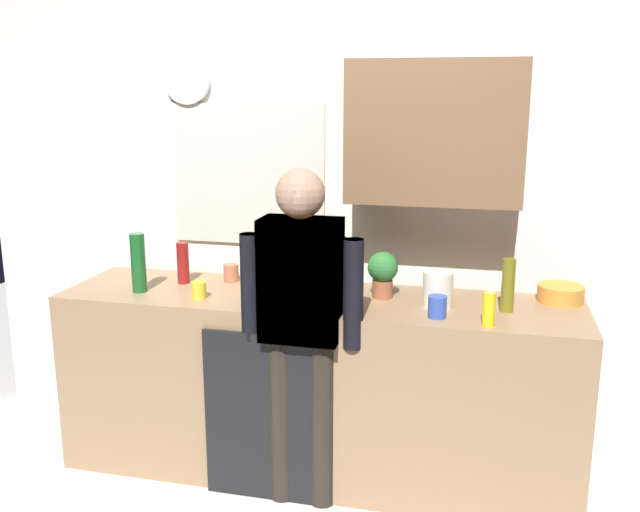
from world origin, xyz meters
The scene contains 19 objects.
ground_plane centered at (0.00, 0.00, 0.00)m, with size 8.00×8.00×0.00m, color silver.
kitchen_counter centered at (0.00, 0.30, 0.47)m, with size 2.58×0.64×0.93m, color #937251.
dishwasher_panel centered at (-0.19, -0.03, 0.42)m, with size 0.56×0.02×0.84m, color black.
back_wall_assembly centered at (0.06, 0.70, 1.37)m, with size 4.18×0.42×2.60m.
coffee_maker centered at (0.10, 0.19, 1.08)m, with size 0.20×0.20×0.33m.
bottle_clear_soda centered at (-0.28, 0.25, 1.07)m, with size 0.09×0.09×0.28m, color #2D8C33.
bottle_green_wine centered at (-0.90, 0.18, 1.08)m, with size 0.07×0.07×0.30m, color #195923.
bottle_red_vinegar centered at (-0.75, 0.39, 1.04)m, with size 0.06×0.06×0.22m, color maroon.
bottle_amber_beer centered at (-0.11, 0.21, 1.05)m, with size 0.06×0.06×0.23m, color brown.
bottle_olive_oil centered at (0.91, 0.29, 1.06)m, with size 0.06×0.06×0.25m, color olive.
cup_terracotta_mug centered at (-0.52, 0.48, 0.98)m, with size 0.08×0.08×0.09m, color #B26647.
cup_blue_mug centered at (0.60, 0.12, 0.98)m, with size 0.08×0.08×0.10m, color #3351B2.
cup_yellow_cup centered at (-0.56, 0.14, 0.98)m, with size 0.07×0.07×0.09m, color yellow.
mixing_bowl centered at (1.16, 0.51, 0.97)m, with size 0.22×0.22×0.08m, color orange.
potted_plant centered at (0.31, 0.37, 1.06)m, with size 0.15×0.15×0.23m.
dish_soap centered at (0.83, 0.06, 1.01)m, with size 0.06×0.06×0.18m.
storage_canister centered at (0.59, 0.28, 1.02)m, with size 0.14×0.14×0.17m, color silver.
person_at_sink centered at (0.00, 0.00, 0.95)m, with size 0.57×0.22×1.60m.
person_guest centered at (0.00, 0.00, 0.95)m, with size 0.57×0.22×1.60m.
Camera 1 is at (0.80, -2.92, 1.93)m, focal length 39.38 mm.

